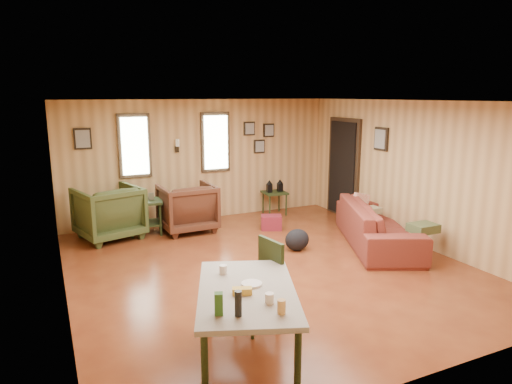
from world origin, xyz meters
The scene contains 11 objects.
room centered at (0.17, 0.27, 1.21)m, with size 5.54×6.04×2.44m.
sofa centered at (2.12, 0.12, 0.47)m, with size 2.41×0.70×0.94m, color maroon.
recliner_brown centered at (-0.53, 2.27, 0.49)m, with size 0.95×0.89×0.98m, color #462315.
recliner_green centered at (-1.91, 2.40, 0.51)m, with size 1.00×0.93×1.03m, color #37421E.
end_table centered at (-1.27, 2.41, 0.43)m, with size 0.69×0.65×0.76m.
side_table centered at (1.48, 2.65, 0.51)m, with size 0.50×0.50×0.74m.
cooler centered at (0.91, 1.67, 0.14)m, with size 0.46×0.40×0.27m.
backpack centered at (0.76, 0.44, 0.18)m, with size 0.50×0.44×0.36m.
sofa_pillows centered at (2.33, 0.02, 0.50)m, with size 0.41×1.73×0.36m.
dining_table centered at (-1.28, -2.14, 0.68)m, with size 1.34×1.68×0.96m.
dining_chair centered at (-0.83, -1.54, 0.54)m, with size 0.50×0.50×0.96m.
Camera 1 is at (-2.85, -5.68, 2.49)m, focal length 32.00 mm.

